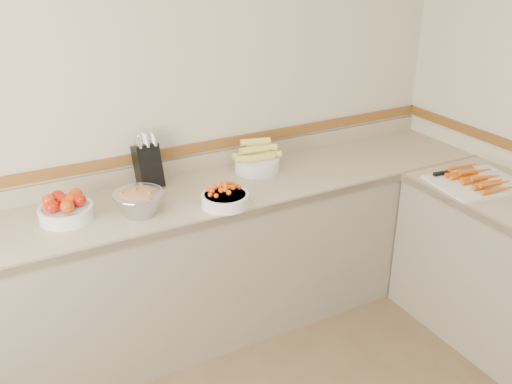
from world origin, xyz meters
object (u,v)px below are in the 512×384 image
knife_block (148,165)px  corn_bowl (257,161)px  tomato_bowl (66,209)px  cherry_tomato_bowl (225,197)px  rhubarb_bowl (139,201)px  cutting_board (477,181)px

knife_block → corn_bowl: knife_block is taller
tomato_bowl → corn_bowl: size_ratio=0.90×
corn_bowl → tomato_bowl: bearing=-174.8°
tomato_bowl → cherry_tomato_bowl: cherry_tomato_bowl is taller
cherry_tomato_bowl → rhubarb_bowl: size_ratio=0.97×
knife_block → rhubarb_bowl: bearing=-116.7°
cherry_tomato_bowl → cutting_board: 1.48m
cherry_tomato_bowl → corn_bowl: size_ratio=0.85×
knife_block → rhubarb_bowl: 0.36m
corn_bowl → cutting_board: bearing=-37.4°
tomato_bowl → cutting_board: bearing=-17.2°
cutting_board → knife_block: bearing=152.7°
knife_block → tomato_bowl: 0.55m
cherry_tomato_bowl → cutting_board: bearing=-17.4°
cherry_tomato_bowl → cutting_board: (1.41, -0.44, -0.03)m
tomato_bowl → cherry_tomato_bowl: (0.78, -0.24, -0.01)m
knife_block → corn_bowl: size_ratio=1.08×
knife_block → tomato_bowl: knife_block is taller
knife_block → cherry_tomato_bowl: 0.52m
rhubarb_bowl → cutting_board: rhubarb_bowl is taller
rhubarb_bowl → tomato_bowl: bearing=160.5°
rhubarb_bowl → corn_bowl: bearing=15.7°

